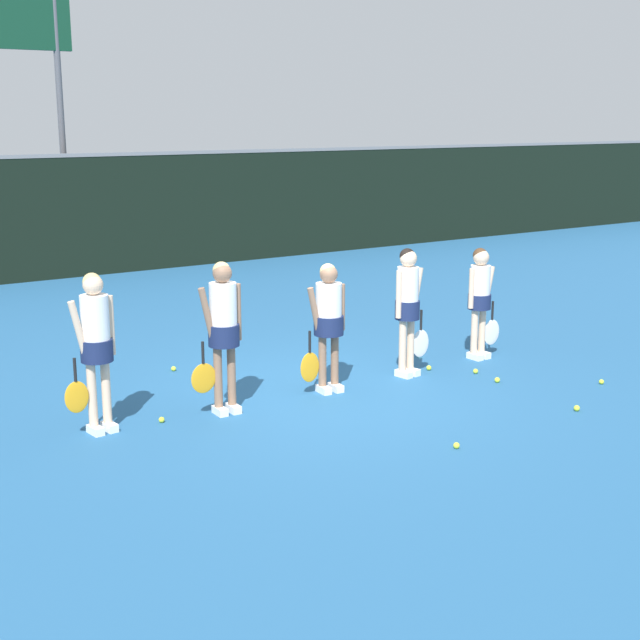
{
  "coord_description": "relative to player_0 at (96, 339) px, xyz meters",
  "views": [
    {
      "loc": [
        -5.95,
        -9.06,
        3.42
      ],
      "look_at": [
        0.02,
        -0.01,
        0.93
      ],
      "focal_mm": 50.0,
      "sensor_mm": 36.0,
      "label": 1
    }
  ],
  "objects": [
    {
      "name": "player_1",
      "position": [
        1.45,
        -0.18,
        0.01
      ],
      "size": [
        0.66,
        0.36,
        1.8
      ],
      "rotation": [
        0.0,
        0.0,
        -0.03
      ],
      "color": "#8C664C",
      "rests_on": "ground_plane"
    },
    {
      "name": "ground_plane",
      "position": [
        2.83,
        -0.09,
        -1.06
      ],
      "size": [
        140.0,
        140.0,
        0.0
      ],
      "primitive_type": "plane",
      "color": "#235684"
    },
    {
      "name": "player_0",
      "position": [
        0.0,
        0.0,
        0.0
      ],
      "size": [
        0.62,
        0.35,
        1.79
      ],
      "rotation": [
        0.0,
        0.0,
        0.12
      ],
      "color": "beige",
      "rests_on": "ground_plane"
    },
    {
      "name": "tennis_ball_4",
      "position": [
        4.63,
        -0.13,
        -1.03
      ],
      "size": [
        0.07,
        0.07,
        0.07
      ],
      "primitive_type": "sphere",
      "color": "#CCE033",
      "rests_on": "ground_plane"
    },
    {
      "name": "tennis_ball_3",
      "position": [
        4.97,
        0.49,
        -1.03
      ],
      "size": [
        0.07,
        0.07,
        0.07
      ],
      "primitive_type": "sphere",
      "color": "#CCE033",
      "rests_on": "ground_plane"
    },
    {
      "name": "tennis_ball_5",
      "position": [
        2.95,
        -2.57,
        -1.03
      ],
      "size": [
        0.07,
        0.07,
        0.07
      ],
      "primitive_type": "sphere",
      "color": "#CCE033",
      "rests_on": "ground_plane"
    },
    {
      "name": "tennis_ball_1",
      "position": [
        0.68,
        -0.1,
        -1.03
      ],
      "size": [
        0.07,
        0.07,
        0.07
      ],
      "primitive_type": "sphere",
      "color": "#CCE033",
      "rests_on": "ground_plane"
    },
    {
      "name": "tennis_ball_6",
      "position": [
        4.96,
        -2.44,
        -1.03
      ],
      "size": [
        0.07,
        0.07,
        0.07
      ],
      "primitive_type": "sphere",
      "color": "#CCE033",
      "rests_on": "ground_plane"
    },
    {
      "name": "tennis_ball_8",
      "position": [
        1.68,
        1.77,
        -1.03
      ],
      "size": [
        0.07,
        0.07,
        0.07
      ],
      "primitive_type": "sphere",
      "color": "#CCE033",
      "rests_on": "ground_plane"
    },
    {
      "name": "tennis_ball_2",
      "position": [
        5.0,
        -1.07,
        -1.03
      ],
      "size": [
        0.07,
        0.07,
        0.07
      ],
      "primitive_type": "sphere",
      "color": "#CCE033",
      "rests_on": "ground_plane"
    },
    {
      "name": "player_4",
      "position": [
        5.64,
        -0.02,
        -0.12
      ],
      "size": [
        0.62,
        0.33,
        1.6
      ],
      "rotation": [
        0.0,
        0.0,
        0.06
      ],
      "color": "beige",
      "rests_on": "ground_plane"
    },
    {
      "name": "tennis_ball_0",
      "position": [
        5.06,
        -0.6,
        -1.03
      ],
      "size": [
        0.07,
        0.07,
        0.07
      ],
      "primitive_type": "sphere",
      "color": "#CCE033",
      "rests_on": "ground_plane"
    },
    {
      "name": "fence_windscreen",
      "position": [
        2.83,
        9.69,
        0.28
      ],
      "size": [
        60.0,
        0.08,
        2.65
      ],
      "color": "black",
      "rests_on": "ground_plane"
    },
    {
      "name": "tennis_ball_7",
      "position": [
        6.09,
        -1.87,
        -1.03
      ],
      "size": [
        0.06,
        0.06,
        0.06
      ],
      "primitive_type": "sphere",
      "color": "#CCE033",
      "rests_on": "ground_plane"
    },
    {
      "name": "player_2",
      "position": [
        2.93,
        -0.16,
        -0.09
      ],
      "size": [
        0.65,
        0.38,
        1.64
      ],
      "rotation": [
        0.0,
        0.0,
        -0.06
      ],
      "color": "#8C664C",
      "rests_on": "ground_plane"
    },
    {
      "name": "player_3",
      "position": [
        4.22,
        -0.15,
        -0.04
      ],
      "size": [
        0.61,
        0.34,
        1.73
      ],
      "rotation": [
        0.0,
        0.0,
        0.17
      ],
      "color": "beige",
      "rests_on": "ground_plane"
    }
  ]
}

